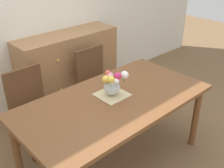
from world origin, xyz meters
The scene contains 8 objects.
ground_plane centered at (0.00, 0.00, 0.00)m, with size 12.00×12.00×0.00m, color brown.
back_wall centered at (0.00, 1.60, 1.40)m, with size 7.00×0.10×2.80m, color silver.
dining_table centered at (0.00, 0.00, 0.68)m, with size 1.85×0.97×0.76m.
chair_left centered at (-0.45, 0.83, 0.52)m, with size 0.42×0.42×0.90m.
chair_right centered at (0.45, 0.83, 0.52)m, with size 0.42×0.42×0.90m.
dresser centered at (0.39, 1.33, 0.50)m, with size 1.40×0.47×1.00m.
placemat centered at (0.03, 0.07, 0.76)m, with size 0.28×0.28×0.01m, color #CCB789.
flower_vase centered at (0.03, 0.05, 0.89)m, with size 0.23×0.21×0.26m.
Camera 1 is at (-1.52, -1.61, 2.09)m, focal length 44.08 mm.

